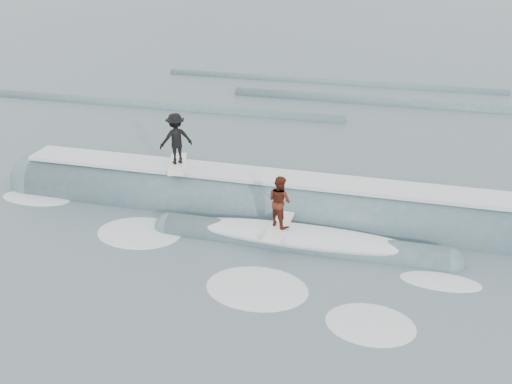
# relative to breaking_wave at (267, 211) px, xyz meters

# --- Properties ---
(ground) EXTENTS (160.00, 160.00, 0.00)m
(ground) POSITION_rel_breaking_wave_xyz_m (-0.21, -2.91, -0.04)
(ground) COLOR #394854
(ground) RESTS_ON ground
(breaking_wave) EXTENTS (20.44, 4.06, 2.56)m
(breaking_wave) POSITION_rel_breaking_wave_xyz_m (0.00, 0.00, 0.00)
(breaking_wave) COLOR #3D5A66
(breaking_wave) RESTS_ON ground
(surfer_black) EXTENTS (1.37, 2.07, 1.96)m
(surfer_black) POSITION_rel_breaking_wave_xyz_m (-3.42, 0.25, 2.27)
(surfer_black) COLOR white
(surfer_black) RESTS_ON ground
(surfer_red) EXTENTS (1.03, 2.01, 1.78)m
(surfer_red) POSITION_rel_breaking_wave_xyz_m (0.87, -1.95, 1.32)
(surfer_red) COLOR white
(surfer_red) RESTS_ON ground
(whitewater) EXTENTS (16.67, 6.05, 0.10)m
(whitewater) POSITION_rel_breaking_wave_xyz_m (-0.94, -3.44, -0.04)
(whitewater) COLOR white
(whitewater) RESTS_ON ground
(far_swells) EXTENTS (36.92, 8.65, 0.80)m
(far_swells) POSITION_rel_breaking_wave_xyz_m (-0.92, 14.74, -0.04)
(far_swells) COLOR #3D5A66
(far_swells) RESTS_ON ground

